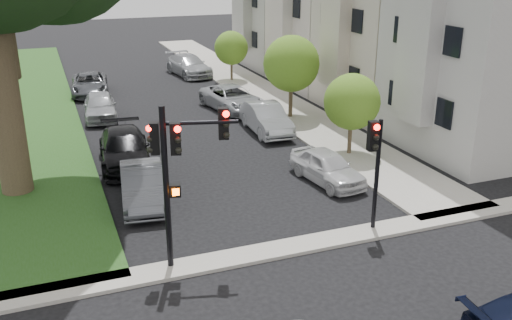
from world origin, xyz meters
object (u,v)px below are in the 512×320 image
object	(u,v)px
car_parked_2	(232,98)
car_parked_8	(90,84)
car_parked_1	(266,118)
small_tree_b	(291,64)
traffic_signal_secondary	(375,155)
traffic_signal_main	(178,158)
car_parked_6	(125,149)
car_parked_5	(142,185)
car_parked_0	(327,167)
car_parked_7	(100,106)
car_parked_4	(189,65)
small_tree_a	(352,102)
small_tree_c	(231,48)

from	to	relation	value
car_parked_2	car_parked_8	size ratio (longest dim) A/B	1.04
car_parked_2	car_parked_1	bearing A→B (deg)	-95.92
car_parked_2	car_parked_8	world-z (taller)	car_parked_2
small_tree_b	traffic_signal_secondary	bearing A→B (deg)	-103.07
traffic_signal_main	car_parked_6	world-z (taller)	traffic_signal_main
car_parked_5	car_parked_6	bearing A→B (deg)	96.99
car_parked_0	car_parked_1	distance (m)	7.20
car_parked_5	car_parked_6	distance (m)	4.32
car_parked_7	traffic_signal_main	bearing A→B (deg)	-83.78
car_parked_0	car_parked_6	distance (m)	8.91
traffic_signal_main	car_parked_4	size ratio (longest dim) A/B	0.95
small_tree_a	car_parked_2	xyz separation A→B (m)	(-2.50, 9.44, -1.83)
traffic_signal_secondary	traffic_signal_main	bearing A→B (deg)	179.64
car_parked_1	small_tree_b	bearing A→B (deg)	43.40
small_tree_b	car_parked_2	world-z (taller)	small_tree_b
car_parked_0	car_parked_5	xyz separation A→B (m)	(-7.41, 0.62, 0.06)
small_tree_c	car_parked_1	xyz separation A→B (m)	(-2.28, -12.36, -1.64)
traffic_signal_secondary	car_parked_2	size ratio (longest dim) A/B	0.76
small_tree_b	car_parked_8	xyz separation A→B (m)	(-9.99, 9.91, -2.42)
car_parked_1	car_parked_5	xyz separation A→B (m)	(-7.62, -6.57, -0.03)
car_parked_6	car_parked_7	xyz separation A→B (m)	(-0.14, 8.00, -0.02)
traffic_signal_main	traffic_signal_secondary	distance (m)	6.50
car_parked_6	car_parked_7	bearing A→B (deg)	95.77
car_parked_5	small_tree_c	bearing A→B (deg)	69.44
car_parked_4	car_parked_8	world-z (taller)	car_parked_4
traffic_signal_secondary	small_tree_c	bearing A→B (deg)	82.50
small_tree_a	car_parked_1	size ratio (longest dim) A/B	0.84
small_tree_b	car_parked_5	size ratio (longest dim) A/B	1.06
car_parked_6	car_parked_4	bearing A→B (deg)	71.76
car_parked_2	car_parked_4	xyz separation A→B (m)	(0.14, 10.67, 0.05)
small_tree_a	car_parked_4	bearing A→B (deg)	96.70
car_parked_1	car_parked_4	bearing A→B (deg)	92.68
small_tree_a	car_parked_5	distance (m)	10.24
car_parked_5	car_parked_6	world-z (taller)	car_parked_6
small_tree_a	car_parked_0	world-z (taller)	small_tree_a
small_tree_a	traffic_signal_main	bearing A→B (deg)	-144.35
car_parked_1	car_parked_5	distance (m)	10.06
car_parked_1	traffic_signal_secondary	bearing A→B (deg)	-91.94
small_tree_b	car_parked_1	xyz separation A→B (m)	(-2.28, -1.98, -2.35)
car_parked_4	car_parked_7	xyz separation A→B (m)	(-7.66, -9.71, -0.03)
car_parked_7	car_parked_6	bearing A→B (deg)	-84.20
traffic_signal_main	car_parked_7	world-z (taller)	traffic_signal_main
car_parked_5	car_parked_1	bearing A→B (deg)	47.82
traffic_signal_main	car_parked_0	xyz separation A→B (m)	(7.12, 4.35, -2.80)
traffic_signal_secondary	car_parked_2	distance (m)	16.50
small_tree_b	car_parked_5	world-z (taller)	small_tree_b
car_parked_0	car_parked_7	distance (m)	14.98
small_tree_a	car_parked_0	distance (m)	4.02
traffic_signal_main	car_parked_2	distance (m)	18.02
car_parked_6	car_parked_2	bearing A→B (deg)	48.39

